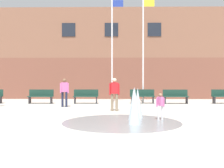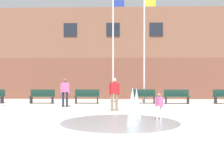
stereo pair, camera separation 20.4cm
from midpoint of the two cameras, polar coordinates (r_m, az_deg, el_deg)
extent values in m
plane|color=#B2ADA3|center=(6.12, -3.61, -12.83)|extent=(100.00, 100.00, 0.00)
cube|color=brown|center=(24.39, -0.25, 1.15)|extent=(36.00, 6.00, 3.39)
cube|color=brown|center=(24.72, -0.25, 9.90)|extent=(36.00, 6.00, 4.14)
cube|color=#1E232D|center=(22.14, -9.68, 11.55)|extent=(1.10, 0.06, 1.10)
cube|color=#1E232D|center=(21.79, -0.40, 11.74)|extent=(1.10, 0.06, 1.10)
cube|color=#1E232D|center=(21.99, 8.95, 11.63)|extent=(1.10, 0.06, 1.10)
cylinder|color=gray|center=(9.24, 1.48, -8.26)|extent=(4.13, 4.13, 0.01)
cone|color=silver|center=(9.65, 4.10, -4.44)|extent=(0.39, 0.39, 1.16)
cone|color=silver|center=(8.68, 4.27, -4.76)|extent=(0.40, 0.40, 1.23)
cone|color=silver|center=(10.21, 5.04, -4.14)|extent=(0.39, 0.39, 1.17)
cube|color=#28282D|center=(18.57, -23.43, -3.23)|extent=(0.06, 0.40, 0.44)
cube|color=#28282D|center=(17.79, -17.78, -3.38)|extent=(0.06, 0.40, 0.44)
cube|color=#28282D|center=(17.40, -13.40, -3.45)|extent=(0.06, 0.40, 0.44)
cube|color=#19382D|center=(17.57, -15.61, -2.62)|extent=(1.60, 0.44, 0.05)
cube|color=#19382D|center=(17.75, -15.43, -1.83)|extent=(1.60, 0.04, 0.42)
cube|color=#28282D|center=(17.14, -8.41, -3.50)|extent=(0.06, 0.40, 0.44)
cube|color=#28282D|center=(16.97, -3.73, -3.54)|extent=(0.06, 0.40, 0.44)
cube|color=#19382D|center=(17.03, -6.08, -2.70)|extent=(1.60, 0.44, 0.05)
cube|color=#19382D|center=(17.21, -6.00, -1.88)|extent=(1.60, 0.04, 0.42)
cube|color=#28282D|center=(17.11, 3.94, -3.51)|extent=(0.06, 0.40, 0.44)
cube|color=#28282D|center=(17.24, 8.61, -3.48)|extent=(0.06, 0.40, 0.44)
cube|color=#19382D|center=(17.14, 6.28, -2.68)|extent=(1.60, 0.44, 0.05)
cube|color=#19382D|center=(17.33, 6.22, -1.87)|extent=(1.60, 0.04, 0.42)
cube|color=#28282D|center=(17.14, 11.10, -3.51)|extent=(0.06, 0.40, 0.44)
cube|color=#28282D|center=(17.44, 15.64, -3.45)|extent=(0.06, 0.40, 0.44)
cube|color=#19382D|center=(17.26, 13.39, -2.67)|extent=(1.60, 0.44, 0.05)
cube|color=#19382D|center=(17.44, 13.25, -1.86)|extent=(1.60, 0.04, 0.42)
cube|color=#28282D|center=(18.15, 21.02, -3.31)|extent=(0.06, 0.40, 0.44)
cube|color=#19382D|center=(18.56, 22.84, -1.75)|extent=(1.60, 0.04, 0.42)
cylinder|color=#1E233D|center=(14.98, -11.12, -3.31)|extent=(0.12, 0.12, 0.84)
cylinder|color=#1E233D|center=(14.94, -10.29, -3.32)|extent=(0.12, 0.12, 0.84)
cube|color=pink|center=(14.93, -10.71, -0.68)|extent=(0.39, 0.35, 0.54)
sphere|color=brown|center=(14.93, -10.71, 0.76)|extent=(0.21, 0.21, 0.21)
cylinder|color=pink|center=(14.98, -11.50, -0.88)|extent=(0.08, 0.08, 0.55)
cylinder|color=pink|center=(14.89, -9.92, -0.89)|extent=(0.08, 0.08, 0.55)
cylinder|color=#89755B|center=(12.63, -0.44, -4.01)|extent=(0.12, 0.12, 0.84)
cylinder|color=#89755B|center=(12.63, 0.56, -4.01)|extent=(0.12, 0.12, 0.84)
cube|color=red|center=(12.59, 0.06, -0.88)|extent=(0.37, 0.25, 0.54)
sphere|color=beige|center=(12.59, 0.06, 0.83)|extent=(0.21, 0.21, 0.21)
cylinder|color=red|center=(12.60, -0.89, -1.13)|extent=(0.08, 0.08, 0.55)
cylinder|color=red|center=(12.59, 1.02, -1.13)|extent=(0.08, 0.08, 0.55)
cylinder|color=silver|center=(9.90, 9.50, -6.19)|extent=(0.07, 0.07, 0.52)
cylinder|color=silver|center=(9.92, 10.28, -6.18)|extent=(0.07, 0.07, 0.52)
cube|color=pink|center=(9.87, 9.90, -3.72)|extent=(0.21, 0.24, 0.33)
sphere|color=#997051|center=(9.85, 9.90, -2.37)|extent=(0.13, 0.13, 0.13)
cylinder|color=pink|center=(9.85, 9.15, -3.92)|extent=(0.05, 0.05, 0.34)
cylinder|color=pink|center=(9.89, 10.64, -3.91)|extent=(0.05, 0.05, 0.34)
cylinder|color=silver|center=(17.64, -0.33, 7.73)|extent=(0.10, 0.10, 7.27)
cube|color=#233893|center=(18.26, 0.98, 17.14)|extent=(0.70, 0.02, 0.45)
cylinder|color=silver|center=(17.72, 6.46, 7.71)|extent=(0.10, 0.10, 7.28)
cube|color=yellow|center=(18.39, 7.77, 17.05)|extent=(0.70, 0.02, 0.45)
camera|label=1|loc=(0.10, -90.45, 0.00)|focal=42.00mm
camera|label=2|loc=(0.10, 89.55, 0.00)|focal=42.00mm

